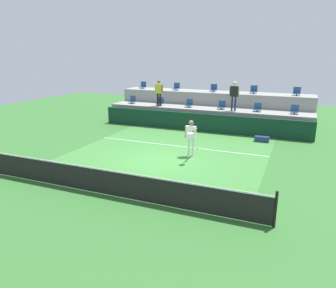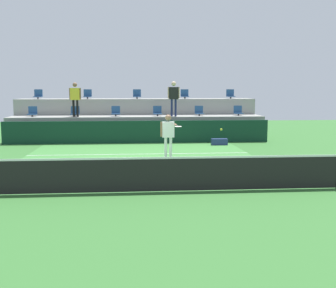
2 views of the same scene
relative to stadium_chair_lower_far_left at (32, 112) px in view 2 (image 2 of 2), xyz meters
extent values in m
plane|color=#336B2D|center=(5.30, -7.23, -1.46)|extent=(40.00, 40.00, 0.00)
cube|color=#3D7F38|center=(5.30, -6.23, -1.46)|extent=(9.00, 10.00, 0.01)
cube|color=white|center=(5.30, -4.83, -1.46)|extent=(9.00, 0.06, 0.00)
cube|color=black|center=(5.30, -11.23, -1.01)|extent=(10.40, 0.01, 0.87)
cube|color=white|center=(5.30, -11.23, -0.57)|extent=(10.40, 0.02, 0.05)
cube|color=#0F3323|center=(5.30, -1.23, -0.91)|extent=(13.00, 0.16, 1.10)
cube|color=gray|center=(5.30, 0.07, -0.84)|extent=(13.00, 1.80, 1.25)
cube|color=gray|center=(5.30, 1.87, -0.41)|extent=(13.00, 1.80, 2.10)
cylinder|color=#2D2D33|center=(0.00, -0.08, -0.16)|extent=(0.08, 0.08, 0.10)
cube|color=navy|center=(0.00, -0.08, -0.09)|extent=(0.44, 0.40, 0.04)
cube|color=navy|center=(0.00, 0.10, 0.12)|extent=(0.44, 0.04, 0.38)
cylinder|color=#2D2D33|center=(2.13, -0.08, -0.16)|extent=(0.08, 0.08, 0.10)
cube|color=navy|center=(2.13, -0.08, -0.09)|extent=(0.44, 0.40, 0.04)
cube|color=navy|center=(2.13, 0.10, 0.12)|extent=(0.44, 0.04, 0.38)
cylinder|color=#2D2D33|center=(4.19, -0.08, -0.16)|extent=(0.08, 0.08, 0.10)
cube|color=navy|center=(4.19, -0.08, -0.09)|extent=(0.44, 0.40, 0.04)
cube|color=navy|center=(4.19, 0.10, 0.12)|extent=(0.44, 0.04, 0.38)
cylinder|color=#2D2D33|center=(6.34, -0.08, -0.16)|extent=(0.08, 0.08, 0.10)
cube|color=navy|center=(6.34, -0.08, -0.09)|extent=(0.44, 0.40, 0.04)
cube|color=navy|center=(6.34, 0.10, 0.12)|extent=(0.44, 0.04, 0.38)
cylinder|color=#2D2D33|center=(8.53, -0.08, -0.16)|extent=(0.08, 0.08, 0.10)
cube|color=navy|center=(8.53, -0.08, -0.09)|extent=(0.44, 0.40, 0.04)
cube|color=navy|center=(8.53, 0.10, 0.12)|extent=(0.44, 0.04, 0.38)
cylinder|color=#2D2D33|center=(10.61, -0.08, -0.16)|extent=(0.08, 0.08, 0.10)
cube|color=navy|center=(10.61, -0.08, -0.09)|extent=(0.44, 0.40, 0.04)
cube|color=navy|center=(10.61, 0.10, 0.12)|extent=(0.44, 0.04, 0.38)
cylinder|color=#2D2D33|center=(-0.07, 1.72, 0.69)|extent=(0.08, 0.08, 0.10)
cube|color=navy|center=(-0.07, 1.72, 0.76)|extent=(0.44, 0.40, 0.04)
cube|color=navy|center=(-0.07, 1.90, 0.97)|extent=(0.44, 0.04, 0.38)
cylinder|color=#2D2D33|center=(2.60, 1.72, 0.69)|extent=(0.08, 0.08, 0.10)
cube|color=navy|center=(2.60, 1.72, 0.76)|extent=(0.44, 0.40, 0.04)
cube|color=navy|center=(2.60, 1.90, 0.97)|extent=(0.44, 0.04, 0.38)
cylinder|color=#2D2D33|center=(5.32, 1.72, 0.69)|extent=(0.08, 0.08, 0.10)
cube|color=navy|center=(5.32, 1.72, 0.76)|extent=(0.44, 0.40, 0.04)
cube|color=navy|center=(5.32, 1.90, 0.97)|extent=(0.44, 0.04, 0.38)
cylinder|color=#2D2D33|center=(7.99, 1.72, 0.69)|extent=(0.08, 0.08, 0.10)
cube|color=navy|center=(7.99, 1.72, 0.76)|extent=(0.44, 0.40, 0.04)
cube|color=navy|center=(7.99, 1.90, 0.97)|extent=(0.44, 0.04, 0.38)
cylinder|color=#2D2D33|center=(10.61, 1.72, 0.69)|extent=(0.08, 0.08, 0.10)
cube|color=navy|center=(10.61, 1.72, 0.76)|extent=(0.44, 0.40, 0.04)
cube|color=navy|center=(10.61, 1.90, 0.97)|extent=(0.44, 0.04, 0.38)
cylinder|color=white|center=(6.28, -6.12, -1.05)|extent=(0.11, 0.11, 0.83)
cylinder|color=white|center=(6.47, -6.12, -1.05)|extent=(0.11, 0.11, 0.83)
cube|color=white|center=(6.38, -6.12, -0.34)|extent=(0.45, 0.19, 0.59)
sphere|color=#846047|center=(6.38, -6.12, 0.12)|extent=(0.23, 0.23, 0.23)
cylinder|color=#846047|center=(6.12, -6.13, -0.32)|extent=(0.07, 0.07, 0.56)
cylinder|color=#846047|center=(6.64, -6.38, -0.14)|extent=(0.08, 0.53, 0.07)
cylinder|color=black|center=(6.65, -6.74, -0.14)|extent=(0.04, 0.26, 0.04)
ellipsoid|color=silver|center=(6.65, -7.02, -0.14)|extent=(0.27, 0.32, 0.03)
cylinder|color=black|center=(2.11, -0.37, 0.21)|extent=(0.12, 0.12, 0.84)
cylinder|color=black|center=(2.30, -0.40, 0.21)|extent=(0.12, 0.12, 0.84)
cube|color=yellow|center=(2.21, -0.38, 0.93)|extent=(0.48, 0.24, 0.60)
sphere|color=#846047|center=(2.21, -0.38, 1.39)|extent=(0.26, 0.26, 0.23)
cylinder|color=#846047|center=(1.94, -0.35, 0.95)|extent=(0.08, 0.08, 0.56)
cylinder|color=#846047|center=(2.47, -0.42, 0.95)|extent=(0.08, 0.08, 0.56)
cylinder|color=navy|center=(7.05, -0.38, 0.22)|extent=(0.12, 0.12, 0.87)
cylinder|color=navy|center=(7.25, -0.39, 0.22)|extent=(0.12, 0.12, 0.87)
cube|color=black|center=(7.15, -0.38, 0.97)|extent=(0.49, 0.22, 0.62)
sphere|color=beige|center=(7.15, -0.38, 1.44)|extent=(0.26, 0.26, 0.24)
cylinder|color=beige|center=(6.88, -0.36, 0.99)|extent=(0.08, 0.08, 0.58)
cylinder|color=beige|center=(7.42, -0.41, 0.99)|extent=(0.08, 0.08, 0.58)
sphere|color=#CCE033|center=(7.71, -9.39, -0.03)|extent=(0.07, 0.07, 0.07)
cube|color=navy|center=(9.15, -2.29, -1.31)|extent=(0.76, 0.28, 0.30)
camera|label=1|loc=(10.78, -19.47, 3.11)|focal=33.79mm
camera|label=2|loc=(5.02, -21.91, 1.20)|focal=45.19mm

